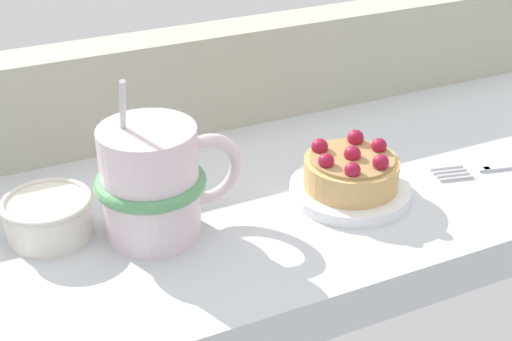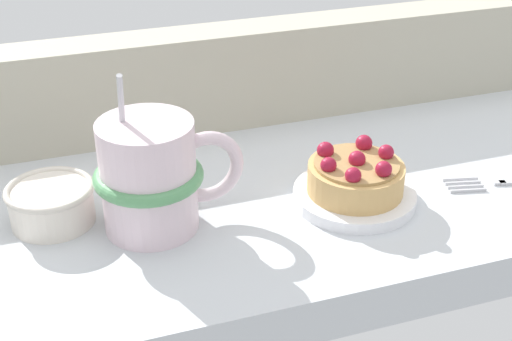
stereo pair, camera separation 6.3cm
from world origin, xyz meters
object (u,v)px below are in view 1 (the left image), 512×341
Objects in this scene: dessert_plate at (350,191)px; coffee_mug at (154,181)px; raspberry_tart at (351,170)px; dessert_fork at (504,166)px; sugar_bowl at (48,213)px.

coffee_mug is at bearing 173.96° from dessert_plate.
raspberry_tart reaches higher than dessert_plate.
dessert_fork is (16.79, -2.23, -2.46)cm from raspberry_tart.
raspberry_tart is (-0.00, 0.01, 2.24)cm from dessert_plate.
coffee_mug is 9.80cm from sugar_bowl.
raspberry_tart is 27.33cm from sugar_bowl.
raspberry_tart is at bearing -6.01° from coffee_mug.
dessert_fork is at bearing -7.52° from dessert_plate.
dessert_plate is 18.88cm from coffee_mug.
coffee_mug reaches higher than dessert_fork.
raspberry_tart is 0.60× the size of coffee_mug.
dessert_fork is at bearing -10.45° from sugar_bowl.
dessert_plate is 2.24cm from raspberry_tart.
raspberry_tart is 0.57× the size of dessert_fork.
coffee_mug is at bearing -24.60° from sugar_bowl.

